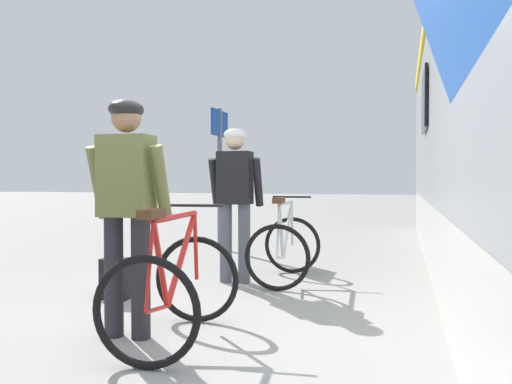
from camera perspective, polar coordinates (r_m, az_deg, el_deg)
ground_plane at (r=3.69m, az=-8.18°, el=-17.06°), size 80.00×80.00×0.00m
cyclist_near_in_dark at (r=5.50m, az=-2.50°, el=0.17°), size 0.62×0.33×1.76m
cyclist_far_in_olive at (r=3.69m, az=-15.03°, el=-0.43°), size 0.62×0.33×1.76m
bicycle_near_silver at (r=5.61m, az=3.49°, el=-6.49°), size 0.78×1.11×0.99m
bicycle_far_red at (r=3.56m, az=-9.62°, el=-11.04°), size 0.82×1.14×0.99m
backpack_on_platform at (r=5.03m, az=-16.23°, el=-9.79°), size 0.29×0.20×0.40m
platform_sign_post at (r=8.28m, az=-4.32°, el=4.48°), size 0.08×0.70×2.40m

